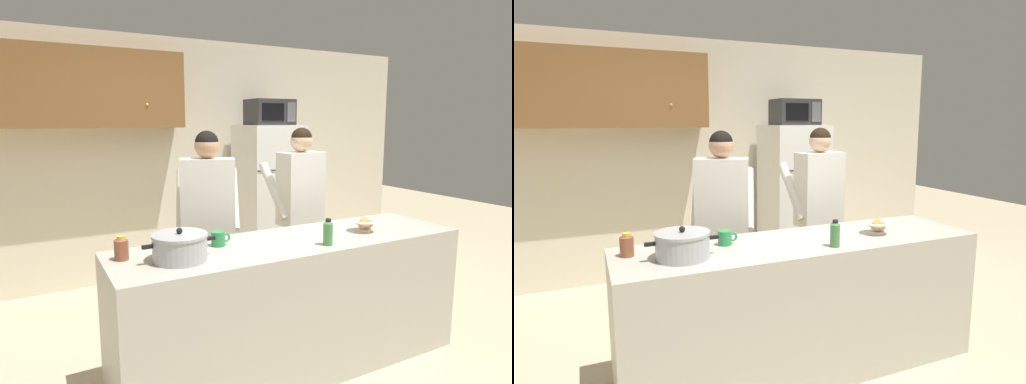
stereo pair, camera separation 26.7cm
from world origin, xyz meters
TOP-DOWN VIEW (x-y plane):
  - ground_plane at (0.00, 0.00)m, footprint 14.00×14.00m
  - back_wall_unit at (-0.28, 2.25)m, footprint 6.00×0.48m
  - kitchen_island at (0.00, 0.00)m, footprint 2.47×0.68m
  - refrigerator at (0.86, 1.85)m, footprint 0.64×0.68m
  - microwave at (0.86, 1.83)m, footprint 0.48×0.37m
  - person_near_pot at (-0.34, 0.72)m, footprint 0.60×0.54m
  - person_by_sink at (0.58, 0.79)m, footprint 0.56×0.48m
  - cooking_pot at (-0.82, -0.05)m, footprint 0.44×0.32m
  - coffee_mug at (-0.51, 0.11)m, footprint 0.13×0.09m
  - bread_bowl at (0.57, -0.05)m, footprint 0.20×0.20m
  - bottle_near_edge at (-1.12, 0.12)m, footprint 0.08×0.08m
  - bottle_mid_counter at (0.12, -0.21)m, footprint 0.06×0.06m

SIDE VIEW (x-z plane):
  - ground_plane at x=0.00m, z-range 0.00..0.00m
  - kitchen_island at x=0.00m, z-range 0.00..0.92m
  - refrigerator at x=0.86m, z-range 0.00..1.67m
  - coffee_mug at x=-0.51m, z-range 0.92..1.02m
  - bread_bowl at x=0.57m, z-range 0.92..1.02m
  - bottle_near_edge at x=-1.12m, z-range 0.92..1.06m
  - cooking_pot at x=-0.82m, z-range 0.90..1.10m
  - bottle_mid_counter at x=0.12m, z-range 0.92..1.09m
  - person_near_pot at x=-0.34m, z-range 0.20..1.85m
  - person_by_sink at x=0.58m, z-range 0.21..1.87m
  - back_wall_unit at x=-0.28m, z-range 0.17..2.77m
  - microwave at x=0.86m, z-range 1.67..1.95m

